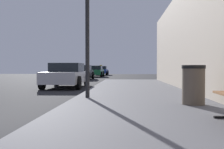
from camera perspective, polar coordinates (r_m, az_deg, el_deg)
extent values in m
cube|color=#5B5B60|center=(4.33, 9.20, -11.23)|extent=(4.00, 32.00, 0.15)
cylinder|color=brown|center=(6.66, 16.94, -2.46)|extent=(0.53, 0.53, 0.86)
cylinder|color=black|center=(6.65, 16.97, 1.58)|extent=(0.55, 0.55, 0.08)
cylinder|color=black|center=(7.93, -5.26, 8.52)|extent=(0.12, 0.12, 3.71)
cube|color=#B7B7BF|center=(14.07, -9.70, -0.54)|extent=(1.72, 4.16, 0.55)
cube|color=black|center=(14.27, -9.52, 1.49)|extent=(1.51, 1.87, 0.45)
cylinder|color=black|center=(12.61, -7.20, -1.78)|extent=(0.22, 0.64, 0.64)
cylinder|color=black|center=(13.02, -14.68, -1.72)|extent=(0.22, 0.64, 0.64)
cylinder|color=black|center=(15.23, -5.43, -1.23)|extent=(0.22, 0.64, 0.64)
cylinder|color=black|center=(15.58, -11.71, -1.19)|extent=(0.22, 0.64, 0.64)
cube|color=black|center=(23.81, -6.59, 0.27)|extent=(1.74, 4.33, 0.55)
cube|color=black|center=(24.01, -6.51, 1.47)|extent=(1.53, 1.95, 0.45)
cube|color=yellow|center=(24.02, -6.51, 2.20)|extent=(0.36, 0.14, 0.16)
cylinder|color=black|center=(22.31, -4.98, -0.39)|extent=(0.22, 0.64, 0.64)
cylinder|color=black|center=(22.62, -9.35, -0.37)|extent=(0.22, 0.64, 0.64)
cylinder|color=black|center=(25.06, -4.10, -0.19)|extent=(0.22, 0.64, 0.64)
cylinder|color=black|center=(25.33, -8.01, -0.18)|extent=(0.22, 0.64, 0.64)
cube|color=#196638|center=(30.64, -3.66, 0.53)|extent=(1.72, 4.53, 0.55)
cube|color=black|center=(30.86, -3.62, 1.46)|extent=(1.52, 2.04, 0.45)
cylinder|color=black|center=(29.12, -2.31, 0.04)|extent=(0.22, 0.64, 0.64)
cylinder|color=black|center=(29.33, -5.66, 0.04)|extent=(0.22, 0.64, 0.64)
cylinder|color=black|center=(32.00, -1.83, 0.17)|extent=(0.22, 0.64, 0.64)
cylinder|color=black|center=(32.19, -4.89, 0.17)|extent=(0.22, 0.64, 0.64)
cube|color=#233899|center=(37.76, -2.40, 0.70)|extent=(1.80, 4.24, 0.55)
cube|color=black|center=(37.97, -2.38, 1.46)|extent=(1.58, 1.91, 0.45)
cube|color=yellow|center=(37.97, -2.38, 1.92)|extent=(0.36, 0.14, 0.16)
cylinder|color=black|center=(36.34, -1.20, 0.32)|extent=(0.22, 0.64, 0.64)
cylinder|color=black|center=(36.51, -4.01, 0.32)|extent=(0.22, 0.64, 0.64)
cylinder|color=black|center=(39.05, -0.91, 0.39)|extent=(0.22, 0.64, 0.64)
cylinder|color=black|center=(39.21, -3.52, 0.40)|extent=(0.22, 0.64, 0.64)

